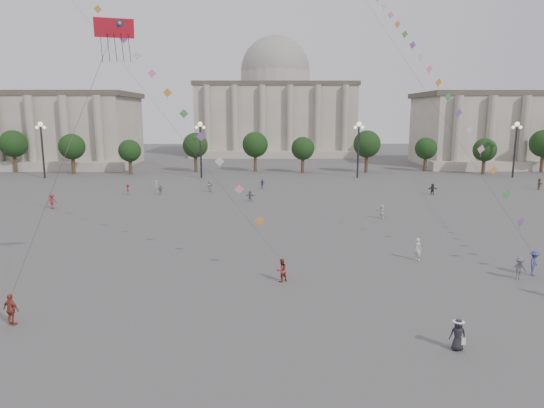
{
  "coord_description": "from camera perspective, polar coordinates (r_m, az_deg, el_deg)",
  "views": [
    {
      "loc": [
        -2.11,
        -22.44,
        12.01
      ],
      "look_at": [
        -1.86,
        12.0,
        5.63
      ],
      "focal_mm": 32.0,
      "sensor_mm": 36.0,
      "label": 1
    }
  ],
  "objects": [
    {
      "name": "ground",
      "position": [
        25.54,
        4.59,
        -17.59
      ],
      "size": [
        360.0,
        360.0,
        0.0
      ],
      "primitive_type": "plane",
      "color": "#4F4E4B",
      "rests_on": "ground"
    },
    {
      "name": "hall_central",
      "position": [
        151.7,
        0.39,
        11.34
      ],
      "size": [
        48.3,
        34.3,
        35.5
      ],
      "color": "#A29987",
      "rests_on": "ground"
    },
    {
      "name": "tree_row",
      "position": [
        100.68,
        0.79,
        6.73
      ],
      "size": [
        137.12,
        5.12,
        8.0
      ],
      "color": "#392A1C",
      "rests_on": "ground"
    },
    {
      "name": "lamp_post_far_west",
      "position": [
        102.01,
        -25.47,
        6.87
      ],
      "size": [
        2.0,
        0.9,
        10.65
      ],
      "color": "#262628",
      "rests_on": "ground"
    },
    {
      "name": "lamp_post_mid_west",
      "position": [
        93.45,
        -8.42,
        7.53
      ],
      "size": [
        2.0,
        0.9,
        10.65
      ],
      "color": "#262628",
      "rests_on": "ground"
    },
    {
      "name": "lamp_post_mid_east",
      "position": [
        94.13,
        10.15,
        7.5
      ],
      "size": [
        2.0,
        0.9,
        10.65
      ],
      "color": "#262628",
      "rests_on": "ground"
    },
    {
      "name": "lamp_post_far_east",
      "position": [
        103.86,
        26.76,
        6.82
      ],
      "size": [
        2.0,
        0.9,
        10.65
      ],
      "color": "#262628",
      "rests_on": "ground"
    },
    {
      "name": "person_crowd_0",
      "position": [
        79.46,
        -1.17,
        2.38
      ],
      "size": [
        0.94,
        0.45,
        1.57
      ],
      "primitive_type": "imported",
      "rotation": [
        0.0,
        0.0,
        0.07
      ],
      "color": "#354777",
      "rests_on": "ground"
    },
    {
      "name": "person_crowd_2",
      "position": [
        68.7,
        -24.47,
        0.3
      ],
      "size": [
        1.38,
        1.42,
        1.95
      ],
      "primitive_type": "imported",
      "rotation": [
        0.0,
        0.0,
        0.83
      ],
      "color": "maroon",
      "rests_on": "ground"
    },
    {
      "name": "person_crowd_4",
      "position": [
        76.61,
        -7.35,
        2.1
      ],
      "size": [
        1.37,
        1.78,
        1.88
      ],
      "primitive_type": "imported",
      "rotation": [
        0.0,
        0.0,
        4.17
      ],
      "color": "#AFAFAB",
      "rests_on": "ground"
    },
    {
      "name": "person_crowd_6",
      "position": [
        40.32,
        27.09,
        -6.75
      ],
      "size": [
        1.15,
        0.71,
        1.71
      ],
      "primitive_type": "imported",
      "rotation": [
        0.0,
        0.0,
        0.06
      ],
      "color": "slate",
      "rests_on": "ground"
    },
    {
      "name": "person_crowd_7",
      "position": [
        58.06,
        12.8,
        -0.89
      ],
      "size": [
        1.57,
        1.01,
        1.62
      ],
      "primitive_type": "imported",
      "rotation": [
        0.0,
        0.0,
        2.75
      ],
      "color": "silver",
      "rests_on": "ground"
    },
    {
      "name": "person_crowd_9",
      "position": [
        77.52,
        18.36,
        1.68
      ],
      "size": [
        1.62,
        0.78,
        1.68
      ],
      "primitive_type": "imported",
      "rotation": [
        0.0,
        0.0,
        0.19
      ],
      "color": "black",
      "rests_on": "ground"
    },
    {
      "name": "person_crowd_10",
      "position": [
        78.14,
        -13.42,
        2.05
      ],
      "size": [
        0.66,
        0.79,
        1.84
      ],
      "primitive_type": "imported",
      "rotation": [
        0.0,
        0.0,
        1.96
      ],
      "color": "#ADAEAA",
      "rests_on": "ground"
    },
    {
      "name": "person_crowd_12",
      "position": [
        67.75,
        -2.58,
        0.93
      ],
      "size": [
        1.49,
        0.94,
        1.53
      ],
      "primitive_type": "imported",
      "rotation": [
        0.0,
        0.0,
        2.76
      ],
      "color": "slate",
      "rests_on": "ground"
    },
    {
      "name": "person_crowd_13",
      "position": [
        42.33,
        16.76,
        -5.1
      ],
      "size": [
        0.78,
        0.83,
        1.91
      ],
      "primitive_type": "imported",
      "rotation": [
        0.0,
        0.0,
        2.21
      ],
      "color": "silver",
      "rests_on": "ground"
    },
    {
      "name": "person_crowd_16",
      "position": [
        75.33,
        -13.0,
        1.65
      ],
      "size": [
        0.98,
        0.77,
        1.55
      ],
      "primitive_type": "imported",
      "rotation": [
        0.0,
        0.0,
        0.5
      ],
      "color": "slate",
      "rests_on": "ground"
    },
    {
      "name": "person_crowd_17",
      "position": [
        76.49,
        -16.56,
        1.65
      ],
      "size": [
        0.86,
        1.19,
        1.65
      ],
      "primitive_type": "imported",
      "rotation": [
        0.0,
        0.0,
        1.82
      ],
      "color": "maroon",
      "rests_on": "ground"
    },
    {
      "name": "person_crowd_20",
      "position": [
        89.66,
        28.94,
        2.1
      ],
      "size": [
        0.85,
        1.83,
        1.9
      ],
      "primitive_type": "imported",
      "rotation": [
        0.0,
        0.0,
        1.4
      ],
      "color": "#796B54",
      "rests_on": "ground"
    },
    {
      "name": "tourist_0",
      "position": [
        32.26,
        -28.34,
        -10.88
      ],
      "size": [
        1.2,
        0.83,
        1.89
      ],
      "primitive_type": "imported",
      "rotation": [
        0.0,
        0.0,
        2.78
      ],
      "color": "#9A3D2A",
      "rests_on": "ground"
    },
    {
      "name": "kite_flyer_0",
      "position": [
        35.55,
        1.14,
        -7.78
      ],
      "size": [
        1.06,
        1.01,
        1.72
      ],
      "primitive_type": "imported",
      "rotation": [
        0.0,
        0.0,
        3.74
      ],
      "color": "maroon",
      "rests_on": "ground"
    },
    {
      "name": "kite_flyer_1",
      "position": [
        41.75,
        28.48,
        -6.14
      ],
      "size": [
        1.36,
        1.43,
        1.95
      ],
      "primitive_type": "imported",
      "rotation": [
        0.0,
        0.0,
        0.88
      ],
      "color": "#38427F",
      "rests_on": "ground"
    },
    {
      "name": "hat_person",
      "position": [
        27.53,
        21.03,
        -14.09
      ],
      "size": [
        0.85,
        0.6,
        1.69
      ],
      "color": "black",
      "rests_on": "ground"
    },
    {
      "name": "dragon_kite",
      "position": [
        30.57,
        -18.11,
        17.58
      ],
      "size": [
        4.17,
        1.87,
        16.61
      ],
      "color": "red",
      "rests_on": "ground"
    },
    {
      "name": "kite_train_mid",
      "position": [
        65.32,
        12.33,
        21.99
      ],
      "size": [
        13.26,
        52.17,
        69.98
      ],
      "color": "#3F3F3F",
      "rests_on": "ground"
    }
  ]
}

